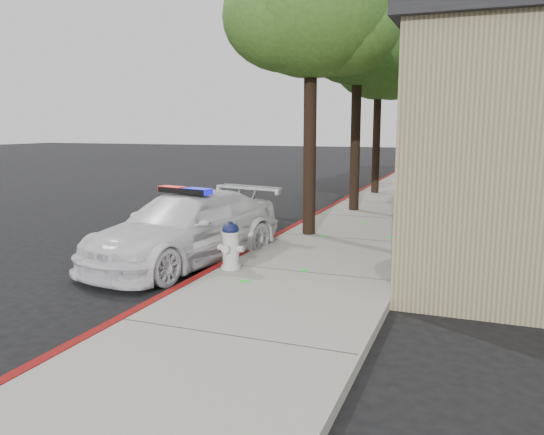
{
  "coord_description": "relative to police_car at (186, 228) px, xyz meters",
  "views": [
    {
      "loc": [
        4.26,
        -8.47,
        2.59
      ],
      "look_at": [
        0.55,
        1.24,
        0.83
      ],
      "focal_mm": 35.62,
      "sensor_mm": 36.0,
      "label": 1
    }
  ],
  "objects": [
    {
      "name": "sidewalk",
      "position": [
        2.5,
        2.6,
        -0.59
      ],
      "size": [
        3.2,
        60.0,
        0.15
      ],
      "primitive_type": "cube",
      "color": "#9B978D",
      "rests_on": "ground"
    },
    {
      "name": "street_tree_far",
      "position": [
        1.65,
        11.12,
        4.09
      ],
      "size": [
        3.28,
        3.37,
        6.14
      ],
      "rotation": [
        0.0,
        0.0,
        0.4
      ],
      "color": "black",
      "rests_on": "sidewalk"
    },
    {
      "name": "ground",
      "position": [
        0.9,
        -0.4,
        -0.67
      ],
      "size": [
        120.0,
        120.0,
        0.0
      ],
      "primitive_type": "plane",
      "color": "black",
      "rests_on": "ground"
    },
    {
      "name": "street_tree_near",
      "position": [
        1.61,
        2.79,
        4.31
      ],
      "size": [
        3.74,
        3.54,
        6.48
      ],
      "rotation": [
        0.0,
        0.0,
        -0.06
      ],
      "color": "black",
      "rests_on": "sidewalk"
    },
    {
      "name": "street_tree_mid",
      "position": [
        1.78,
        6.77,
        4.34
      ],
      "size": [
        3.38,
        3.53,
        6.45
      ],
      "rotation": [
        0.0,
        0.0,
        0.43
      ],
      "color": "black",
      "rests_on": "sidewalk"
    },
    {
      "name": "police_car",
      "position": [
        0.0,
        0.0,
        0.0
      ],
      "size": [
        2.7,
        4.86,
        1.45
      ],
      "rotation": [
        0.0,
        0.0,
        -0.19
      ],
      "color": "white",
      "rests_on": "ground"
    },
    {
      "name": "fire_hydrant",
      "position": [
        1.25,
        -0.64,
        -0.11
      ],
      "size": [
        0.46,
        0.4,
        0.82
      ],
      "rotation": [
        0.0,
        0.0,
        -0.01
      ],
      "color": "silver",
      "rests_on": "sidewalk"
    },
    {
      "name": "red_curb",
      "position": [
        0.96,
        2.6,
        -0.59
      ],
      "size": [
        0.14,
        60.0,
        0.16
      ],
      "primitive_type": "cube",
      "color": "maroon",
      "rests_on": "ground"
    }
  ]
}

